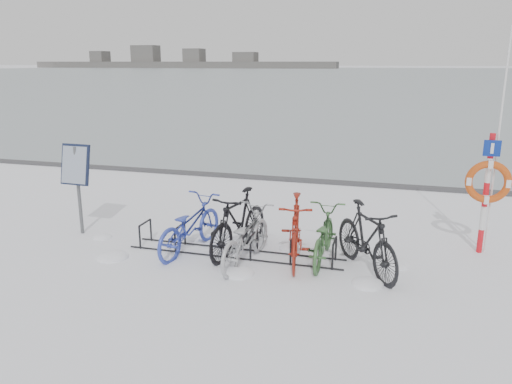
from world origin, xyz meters
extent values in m
plane|color=white|center=(0.00, 0.00, 0.00)|extent=(900.00, 900.00, 0.00)
cube|color=#95A0A8|center=(0.00, 155.00, 0.01)|extent=(400.00, 298.00, 0.02)
cube|color=#3F3F42|center=(0.00, 5.90, 0.05)|extent=(400.00, 0.25, 0.10)
cylinder|color=black|center=(-1.80, -0.22, 0.22)|extent=(0.04, 0.04, 0.44)
cylinder|color=black|center=(-1.80, 0.22, 0.22)|extent=(0.04, 0.04, 0.44)
cylinder|color=black|center=(-1.80, 0.00, 0.44)|extent=(0.04, 0.44, 0.04)
cylinder|color=black|center=(-1.08, -0.22, 0.22)|extent=(0.04, 0.04, 0.44)
cylinder|color=black|center=(-1.08, 0.22, 0.22)|extent=(0.04, 0.04, 0.44)
cylinder|color=black|center=(-1.08, 0.00, 0.44)|extent=(0.04, 0.44, 0.04)
cylinder|color=black|center=(-0.36, -0.22, 0.22)|extent=(0.04, 0.04, 0.44)
cylinder|color=black|center=(-0.36, 0.22, 0.22)|extent=(0.04, 0.04, 0.44)
cylinder|color=black|center=(-0.36, 0.00, 0.44)|extent=(0.04, 0.44, 0.04)
cylinder|color=black|center=(0.36, -0.22, 0.22)|extent=(0.04, 0.04, 0.44)
cylinder|color=black|center=(0.36, 0.22, 0.22)|extent=(0.04, 0.04, 0.44)
cylinder|color=black|center=(0.36, 0.00, 0.44)|extent=(0.04, 0.44, 0.04)
cylinder|color=black|center=(1.08, -0.22, 0.22)|extent=(0.04, 0.04, 0.44)
cylinder|color=black|center=(1.08, 0.22, 0.22)|extent=(0.04, 0.04, 0.44)
cylinder|color=black|center=(1.08, 0.00, 0.44)|extent=(0.04, 0.44, 0.04)
cylinder|color=black|center=(1.80, -0.22, 0.22)|extent=(0.04, 0.04, 0.44)
cylinder|color=black|center=(1.80, 0.22, 0.22)|extent=(0.04, 0.04, 0.44)
cylinder|color=black|center=(1.80, 0.00, 0.44)|extent=(0.04, 0.44, 0.04)
cylinder|color=black|center=(0.00, -0.22, 0.02)|extent=(4.00, 0.03, 0.03)
cylinder|color=black|center=(0.00, 0.22, 0.02)|extent=(4.00, 0.03, 0.03)
cylinder|color=#595B5E|center=(-3.37, 0.25, 0.89)|extent=(0.07, 0.07, 1.78)
cube|color=black|center=(-3.37, 0.22, 1.44)|extent=(0.62, 0.25, 0.81)
cube|color=#8C99AD|center=(-3.37, 0.18, 1.44)|extent=(0.56, 0.18, 0.72)
cylinder|color=red|center=(4.30, 1.34, 0.22)|extent=(0.10, 0.10, 0.44)
cylinder|color=silver|center=(4.30, 1.34, 0.66)|extent=(0.10, 0.10, 0.44)
cylinder|color=red|center=(4.30, 1.34, 1.10)|extent=(0.10, 0.10, 0.44)
cylinder|color=silver|center=(4.30, 1.34, 1.54)|extent=(0.10, 0.10, 0.44)
cylinder|color=red|center=(4.30, 1.34, 1.98)|extent=(0.10, 0.10, 0.44)
torus|color=#C14712|center=(4.30, 1.25, 1.35)|extent=(0.77, 0.13, 0.77)
cube|color=navy|center=(4.30, 1.26, 1.95)|extent=(0.28, 0.03, 0.28)
cylinder|color=silver|center=(4.40, 1.39, 2.00)|extent=(0.04, 0.04, 4.00)
cube|color=#474747|center=(-120.00, 260.00, 1.75)|extent=(180.00, 12.00, 3.50)
cube|color=#474747|center=(-150.00, 260.00, 5.50)|extent=(24.00, 10.00, 8.00)
cube|color=#474747|center=(-90.00, 260.00, 5.00)|extent=(20.00, 10.00, 6.00)
imported|color=#3041AD|center=(-0.87, -0.01, 0.52)|extent=(1.02, 2.06, 1.03)
imported|color=black|center=(0.03, 0.14, 0.60)|extent=(0.96, 2.06, 1.19)
imported|color=#9EA1A5|center=(0.30, -0.30, 0.50)|extent=(0.88, 1.97, 1.00)
imported|color=maroon|center=(1.11, 0.05, 0.59)|extent=(0.88, 2.02, 1.18)
imported|color=#386333|center=(1.56, 0.20, 0.48)|extent=(0.65, 1.84, 0.96)
imported|color=black|center=(2.33, -0.08, 0.59)|extent=(1.54, 1.94, 1.18)
ellipsoid|color=white|center=(0.82, 0.77, 0.00)|extent=(0.35, 0.35, 0.12)
ellipsoid|color=white|center=(0.93, 0.55, 0.00)|extent=(0.47, 0.47, 0.16)
ellipsoid|color=white|center=(2.41, -0.64, 0.00)|extent=(0.52, 0.52, 0.18)
ellipsoid|color=white|center=(-2.83, 0.12, 0.00)|extent=(0.37, 0.37, 0.13)
ellipsoid|color=white|center=(-0.98, 0.60, 0.00)|extent=(0.44, 0.44, 0.15)
ellipsoid|color=white|center=(-2.06, -0.76, 0.00)|extent=(0.58, 0.58, 0.20)
ellipsoid|color=white|center=(0.32, -0.80, 0.00)|extent=(0.55, 0.55, 0.19)
ellipsoid|color=white|center=(2.84, 0.23, 0.00)|extent=(0.41, 0.41, 0.14)
camera|label=1|loc=(2.71, -8.08, 3.40)|focal=35.00mm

